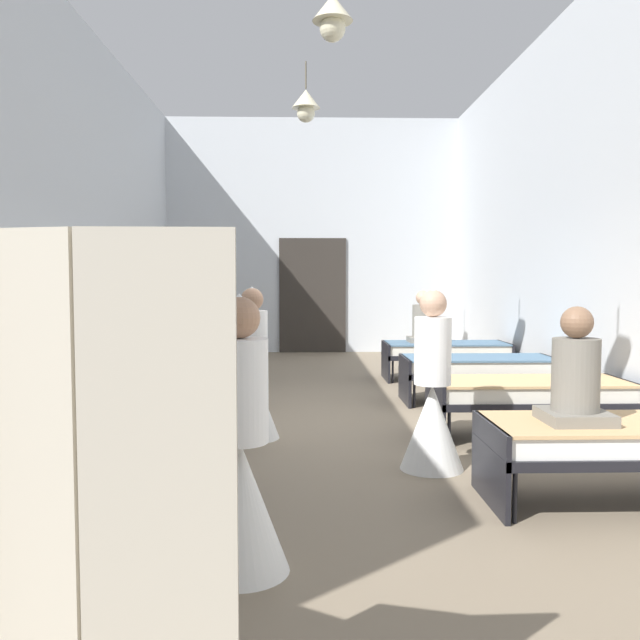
# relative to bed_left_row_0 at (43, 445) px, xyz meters

# --- Properties ---
(ground_plane) EXTENTS (6.69, 14.03, 0.10)m
(ground_plane) POSITION_rel_bed_left_row_0_xyz_m (1.99, 2.85, -0.49)
(ground_plane) COLOR #7A6B56
(room_shell) EXTENTS (6.49, 13.63, 4.89)m
(room_shell) POSITION_rel_bed_left_row_0_xyz_m (1.99, 4.20, 2.01)
(room_shell) COLOR silver
(room_shell) RESTS_ON ground
(bed_left_row_0) EXTENTS (1.90, 0.84, 0.57)m
(bed_left_row_0) POSITION_rel_bed_left_row_0_xyz_m (0.00, 0.00, 0.00)
(bed_left_row_0) COLOR black
(bed_left_row_0) RESTS_ON ground
(bed_right_row_0) EXTENTS (1.90, 0.84, 0.57)m
(bed_right_row_0) POSITION_rel_bed_left_row_0_xyz_m (3.99, 0.00, 0.00)
(bed_right_row_0) COLOR black
(bed_right_row_0) RESTS_ON ground
(bed_left_row_1) EXTENTS (1.90, 0.84, 0.57)m
(bed_left_row_1) POSITION_rel_bed_left_row_0_xyz_m (0.00, 1.90, 0.00)
(bed_left_row_1) COLOR black
(bed_left_row_1) RESTS_ON ground
(bed_right_row_1) EXTENTS (1.90, 0.84, 0.57)m
(bed_right_row_1) POSITION_rel_bed_left_row_0_xyz_m (3.99, 1.90, 0.00)
(bed_right_row_1) COLOR black
(bed_right_row_1) RESTS_ON ground
(bed_left_row_2) EXTENTS (1.90, 0.84, 0.57)m
(bed_left_row_2) POSITION_rel_bed_left_row_0_xyz_m (0.00, 3.80, 0.00)
(bed_left_row_2) COLOR black
(bed_left_row_2) RESTS_ON ground
(bed_right_row_2) EXTENTS (1.90, 0.84, 0.57)m
(bed_right_row_2) POSITION_rel_bed_left_row_0_xyz_m (3.99, 3.80, 0.00)
(bed_right_row_2) COLOR black
(bed_right_row_2) RESTS_ON ground
(bed_left_row_3) EXTENTS (1.90, 0.84, 0.57)m
(bed_left_row_3) POSITION_rel_bed_left_row_0_xyz_m (0.00, 5.70, 0.00)
(bed_left_row_3) COLOR black
(bed_left_row_3) RESTS_ON ground
(bed_right_row_3) EXTENTS (1.90, 0.84, 0.57)m
(bed_right_row_3) POSITION_rel_bed_left_row_0_xyz_m (3.99, 5.70, 0.00)
(bed_right_row_3) COLOR black
(bed_right_row_3) RESTS_ON ground
(nurse_near_aisle) EXTENTS (0.52, 0.52, 1.49)m
(nurse_near_aisle) POSITION_rel_bed_left_row_0_xyz_m (1.43, -1.02, 0.09)
(nurse_near_aisle) COLOR white
(nurse_near_aisle) RESTS_ON ground
(nurse_mid_aisle) EXTENTS (0.52, 0.52, 1.49)m
(nurse_mid_aisle) POSITION_rel_bed_left_row_0_xyz_m (1.28, 1.96, 0.09)
(nurse_mid_aisle) COLOR white
(nurse_mid_aisle) RESTS_ON ground
(nurse_far_aisle) EXTENTS (0.52, 0.52, 1.49)m
(nurse_far_aisle) POSITION_rel_bed_left_row_0_xyz_m (2.82, 0.86, 0.09)
(nurse_far_aisle) COLOR white
(nurse_far_aisle) RESTS_ON ground
(patient_seated_primary) EXTENTS (0.44, 0.44, 0.80)m
(patient_seated_primary) POSITION_rel_bed_left_row_0_xyz_m (3.64, 5.76, 0.43)
(patient_seated_primary) COLOR slate
(patient_seated_primary) RESTS_ON bed_right_row_3
(patient_seated_secondary) EXTENTS (0.44, 0.44, 0.80)m
(patient_seated_secondary) POSITION_rel_bed_left_row_0_xyz_m (3.64, -0.01, 0.43)
(patient_seated_secondary) COLOR slate
(patient_seated_secondary) RESTS_ON bed_right_row_0
(privacy_screen) EXTENTS (1.23, 0.26, 1.70)m
(privacy_screen) POSITION_rel_bed_left_row_0_xyz_m (0.95, -2.71, 0.41)
(privacy_screen) COLOR #BCB29E
(privacy_screen) RESTS_ON ground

